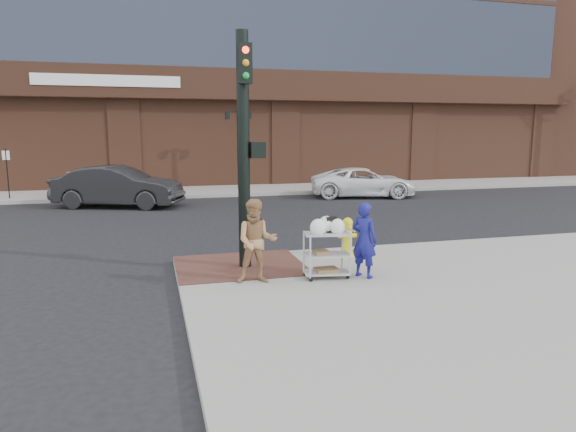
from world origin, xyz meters
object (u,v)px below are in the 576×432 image
object	(u,v)px
lamp_post	(239,141)
pedestrian_tan	(257,241)
utility_cart	(327,250)
fire_hydrant	(347,236)
sedan_dark	(118,187)
woman_blue	(364,240)
traffic_signal_pole	(245,144)
minivan_white	(364,182)

from	to	relation	value
lamp_post	pedestrian_tan	xyz separation A→B (m)	(-2.50, -16.46, -1.64)
utility_cart	fire_hydrant	bearing A→B (deg)	55.78
pedestrian_tan	sedan_dark	distance (m)	12.85
woman_blue	sedan_dark	world-z (taller)	woman_blue
woman_blue	utility_cart	distance (m)	0.79
pedestrian_tan	utility_cart	distance (m)	1.46
lamp_post	sedan_dark	size ratio (longest dim) A/B	0.78
lamp_post	pedestrian_tan	size ratio (longest dim) A/B	2.41
traffic_signal_pole	sedan_dark	world-z (taller)	traffic_signal_pole
traffic_signal_pole	minivan_white	bearing A→B (deg)	56.08
lamp_post	utility_cart	size ratio (longest dim) A/B	3.20
lamp_post	fire_hydrant	size ratio (longest dim) A/B	4.28
woman_blue	sedan_dark	xyz separation A→B (m)	(-5.41, 12.62, -0.08)
woman_blue	utility_cart	size ratio (longest dim) A/B	1.24
lamp_post	traffic_signal_pole	xyz separation A→B (m)	(-2.48, -15.23, 0.21)
pedestrian_tan	minivan_white	distance (m)	15.08
traffic_signal_pole	woman_blue	xyz separation A→B (m)	(2.17, -1.42, -1.91)
minivan_white	utility_cart	xyz separation A→B (m)	(-6.41, -12.91, 0.03)
woman_blue	minivan_white	bearing A→B (deg)	-57.75
lamp_post	sedan_dark	distance (m)	7.21
fire_hydrant	lamp_post	bearing A→B (deg)	90.09
woman_blue	minivan_white	size ratio (longest dim) A/B	0.31
pedestrian_tan	fire_hydrant	size ratio (longest dim) A/B	1.78
fire_hydrant	woman_blue	bearing A→B (deg)	-100.78
fire_hydrant	pedestrian_tan	bearing A→B (deg)	-148.22
minivan_white	woman_blue	bearing A→B (deg)	170.06
woman_blue	fire_hydrant	world-z (taller)	woman_blue
traffic_signal_pole	utility_cart	xyz separation A→B (m)	(1.42, -1.27, -2.11)
pedestrian_tan	utility_cart	size ratio (longest dim) A/B	1.33
sedan_dark	utility_cart	xyz separation A→B (m)	(4.66, -12.47, -0.13)
lamp_post	utility_cart	distance (m)	16.64
fire_hydrant	traffic_signal_pole	bearing A→B (deg)	-172.58
sedan_dark	minivan_white	xyz separation A→B (m)	(11.07, 0.43, -0.16)
minivan_white	sedan_dark	bearing A→B (deg)	105.74
minivan_white	utility_cart	world-z (taller)	utility_cart
lamp_post	minivan_white	bearing A→B (deg)	-33.84
pedestrian_tan	utility_cart	world-z (taller)	pedestrian_tan
pedestrian_tan	utility_cart	xyz separation A→B (m)	(1.44, -0.03, -0.26)
pedestrian_tan	utility_cart	bearing A→B (deg)	9.71
minivan_white	utility_cart	size ratio (longest dim) A/B	3.98
sedan_dark	fire_hydrant	world-z (taller)	sedan_dark
traffic_signal_pole	minivan_white	xyz separation A→B (m)	(7.83, 11.64, -2.14)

